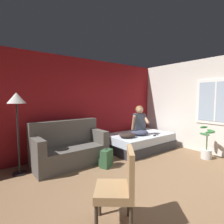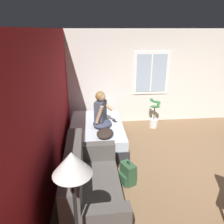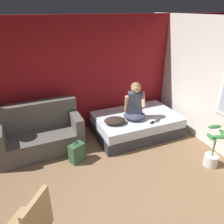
# 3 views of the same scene
# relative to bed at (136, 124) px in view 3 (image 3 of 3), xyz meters

# --- Properties ---
(ground_plane) EXTENTS (40.00, 40.00, 0.00)m
(ground_plane) POSITION_rel_bed_xyz_m (-1.52, -2.05, -0.24)
(ground_plane) COLOR brown
(wall_back_accent) EXTENTS (10.51, 0.16, 2.70)m
(wall_back_accent) POSITION_rel_bed_xyz_m (-1.52, 0.86, 1.11)
(wall_back_accent) COLOR maroon
(wall_back_accent) RESTS_ON ground
(bed) EXTENTS (2.03, 1.32, 0.48)m
(bed) POSITION_rel_bed_xyz_m (0.00, 0.00, 0.00)
(bed) COLOR #2D2D33
(bed) RESTS_ON ground
(couch) EXTENTS (1.71, 0.85, 1.04)m
(couch) POSITION_rel_bed_xyz_m (-2.23, 0.17, 0.16)
(couch) COLOR #514C47
(couch) RESTS_ON ground
(person_seated) EXTENTS (0.65, 0.61, 0.88)m
(person_seated) POSITION_rel_bed_xyz_m (-0.13, -0.12, 0.60)
(person_seated) COLOR #383D51
(person_seated) RESTS_ON bed
(backpack) EXTENTS (0.35, 0.32, 0.46)m
(backpack) POSITION_rel_bed_xyz_m (-1.63, -0.51, -0.04)
(backpack) COLOR #2D5133
(backpack) RESTS_ON ground
(throw_pillow) EXTENTS (0.56, 0.47, 0.14)m
(throw_pillow) POSITION_rel_bed_xyz_m (-0.65, -0.17, 0.31)
(throw_pillow) COLOR #2D231E
(throw_pillow) RESTS_ON bed
(cell_phone) EXTENTS (0.16, 0.13, 0.01)m
(cell_phone) POSITION_rel_bed_xyz_m (0.15, -0.47, 0.25)
(cell_phone) COLOR black
(cell_phone) RESTS_ON bed
(potted_plant) EXTENTS (0.39, 0.37, 0.85)m
(potted_plant) POSITION_rel_bed_xyz_m (0.75, -1.68, 0.07)
(potted_plant) COLOR silver
(potted_plant) RESTS_ON ground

